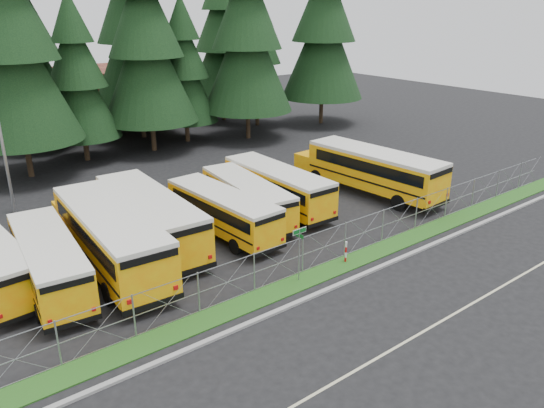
{
  "coord_description": "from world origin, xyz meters",
  "views": [
    {
      "loc": [
        -16.88,
        -18.86,
        12.86
      ],
      "look_at": [
        0.96,
        4.0,
        1.76
      ],
      "focal_mm": 35.0,
      "sensor_mm": 36.0,
      "label": 1
    }
  ],
  "objects": [
    {
      "name": "conifer_5",
      "position": [
        3.79,
        25.33,
        9.29
      ],
      "size": [
        8.4,
        8.4,
        18.57
      ],
      "primitive_type": null,
      "color": "black",
      "rests_on": "ground"
    },
    {
      "name": "bus_5",
      "position": [
        0.91,
        6.73,
        1.29
      ],
      "size": [
        3.45,
        10.04,
        2.58
      ],
      "primitive_type": null,
      "rotation": [
        0.0,
        0.0,
        -0.12
      ],
      "color": "orange",
      "rests_on": "ground"
    },
    {
      "name": "bus_3",
      "position": [
        -5.54,
        6.98,
        1.52
      ],
      "size": [
        3.35,
        11.76,
        3.05
      ],
      "primitive_type": null,
      "rotation": [
        0.0,
        0.0,
        -0.05
      ],
      "color": "orange",
      "rests_on": "ground"
    },
    {
      "name": "ground",
      "position": [
        0.0,
        0.0,
        0.0
      ],
      "size": [
        120.0,
        120.0,
        0.0
      ],
      "primitive_type": "plane",
      "color": "black",
      "rests_on": "ground"
    },
    {
      "name": "curb",
      "position": [
        0.0,
        -3.1,
        0.06
      ],
      "size": [
        50.0,
        0.25,
        0.12
      ],
      "primitive_type": "cube",
      "color": "gray",
      "rests_on": "ground"
    },
    {
      "name": "bus_6",
      "position": [
        3.56,
        7.11,
        1.38
      ],
      "size": [
        2.64,
        10.57,
        2.76
      ],
      "primitive_type": null,
      "rotation": [
        0.0,
        0.0,
        -0.01
      ],
      "color": "orange",
      "rests_on": "ground"
    },
    {
      "name": "light_standard",
      "position": [
        -10.36,
        16.83,
        5.5
      ],
      "size": [
        0.7,
        0.35,
        10.14
      ],
      "color": "#92949A",
      "rests_on": "ground"
    },
    {
      "name": "striped_bollard",
      "position": [
        1.53,
        -1.55,
        0.6
      ],
      "size": [
        0.11,
        0.11,
        1.2
      ],
      "primitive_type": "cylinder",
      "color": "#B20C0C",
      "rests_on": "ground"
    },
    {
      "name": "conifer_6",
      "position": [
        7.93,
        26.46,
        6.83
      ],
      "size": [
        6.17,
        6.17,
        13.65
      ],
      "primitive_type": null,
      "color": "black",
      "rests_on": "ground"
    },
    {
      "name": "conifer_12",
      "position": [
        5.28,
        30.7,
        10.18
      ],
      "size": [
        9.21,
        9.21,
        20.36
      ],
      "primitive_type": null,
      "color": "black",
      "rests_on": "ground"
    },
    {
      "name": "conifer_3",
      "position": [
        -7.38,
        24.11,
        9.82
      ],
      "size": [
        8.88,
        8.88,
        19.65
      ],
      "primitive_type": null,
      "color": "black",
      "rests_on": "ground"
    },
    {
      "name": "bus_east",
      "position": [
        10.66,
        5.17,
        1.58
      ],
      "size": [
        3.68,
        12.25,
        3.17
      ],
      "primitive_type": null,
      "rotation": [
        0.0,
        0.0,
        0.07
      ],
      "color": "orange",
      "rests_on": "ground"
    },
    {
      "name": "conifer_11",
      "position": [
        -4.45,
        33.02,
        9.23
      ],
      "size": [
        8.35,
        8.35,
        18.46
      ],
      "primitive_type": null,
      "color": "black",
      "rests_on": "ground"
    },
    {
      "name": "brick_building",
      "position": [
        6.0,
        40.0,
        3.0
      ],
      "size": [
        22.0,
        10.0,
        6.0
      ],
      "primitive_type": "cube",
      "color": "brown",
      "rests_on": "ground"
    },
    {
      "name": "bus_1",
      "position": [
        -11.43,
        5.39,
        1.33
      ],
      "size": [
        3.42,
        10.3,
        2.65
      ],
      "primitive_type": null,
      "rotation": [
        0.0,
        0.0,
        -0.1
      ],
      "color": "orange",
      "rests_on": "ground"
    },
    {
      "name": "grass_verge",
      "position": [
        0.0,
        -1.7,
        0.03
      ],
      "size": [
        50.0,
        1.4,
        0.06
      ],
      "primitive_type": "cube",
      "color": "#1A4213",
      "rests_on": "ground"
    },
    {
      "name": "conifer_13",
      "position": [
        16.36,
        32.84,
        8.54
      ],
      "size": [
        7.73,
        7.73,
        17.09
      ],
      "primitive_type": null,
      "color": "black",
      "rests_on": "ground"
    },
    {
      "name": "bus_4",
      "position": [
        -1.56,
        5.78,
        1.3
      ],
      "size": [
        2.86,
        10.04,
        2.6
      ],
      "primitive_type": null,
      "rotation": [
        0.0,
        0.0,
        0.05
      ],
      "color": "orange",
      "rests_on": "ground"
    },
    {
      "name": "bus_2",
      "position": [
        -8.35,
        5.57,
        1.62
      ],
      "size": [
        3.68,
        12.48,
        3.23
      ],
      "primitive_type": null,
      "rotation": [
        0.0,
        0.0,
        -0.06
      ],
      "color": "orange",
      "rests_on": "ground"
    },
    {
      "name": "conifer_8",
      "position": [
        17.71,
        28.12,
        7.4
      ],
      "size": [
        6.69,
        6.69,
        14.79
      ],
      "primitive_type": null,
      "color": "black",
      "rests_on": "ground"
    },
    {
      "name": "conifer_4",
      "position": [
        -2.26,
        25.91,
        6.97
      ],
      "size": [
        6.3,
        6.3,
        13.94
      ],
      "primitive_type": null,
      "color": "black",
      "rests_on": "ground"
    },
    {
      "name": "conifer_7",
      "position": [
        13.37,
        23.79,
        9.6
      ],
      "size": [
        8.68,
        8.68,
        19.19
      ],
      "primitive_type": null,
      "color": "black",
      "rests_on": "ground"
    },
    {
      "name": "road_lane_line",
      "position": [
        0.0,
        -8.0,
        0.01
      ],
      "size": [
        50.0,
        0.12,
        0.01
      ],
      "primitive_type": "cube",
      "color": "beige",
      "rests_on": "ground"
    },
    {
      "name": "conifer_9",
      "position": [
        24.0,
        24.56,
        9.83
      ],
      "size": [
        8.89,
        8.89,
        19.67
      ],
      "primitive_type": null,
      "color": "black",
      "rests_on": "ground"
    },
    {
      "name": "chainlink_fence",
      "position": [
        0.0,
        -1.0,
        1.0
      ],
      "size": [
        44.0,
        0.1,
        2.0
      ],
      "primitive_type": null,
      "color": "#92949A",
      "rests_on": "ground"
    },
    {
      "name": "street_sign",
      "position": [
        -1.7,
        -1.53,
        2.03
      ],
      "size": [
        0.84,
        0.55,
        2.81
      ],
      "color": "#92949A",
      "rests_on": "ground"
    }
  ]
}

